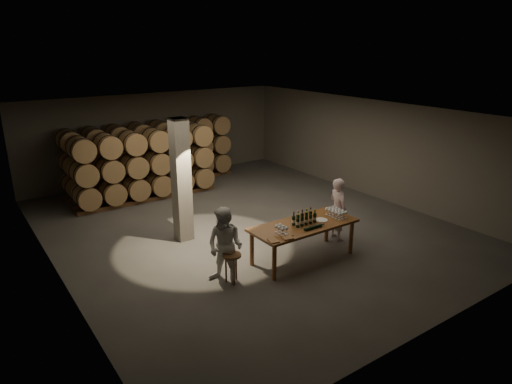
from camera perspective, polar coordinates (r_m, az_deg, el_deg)
room at (r=11.75m, az=-9.33°, el=1.40°), size 12.00×12.00×12.00m
tasting_table at (r=10.81m, az=5.95°, el=-4.49°), size 2.60×1.10×0.90m
barrel_stack_back at (r=16.77m, az=-13.00°, el=4.82°), size 6.26×0.95×2.31m
barrel_stack_front at (r=15.23m, az=-13.69°, el=3.42°), size 4.70×0.95×2.31m
bottle_cluster at (r=10.74m, az=6.05°, el=-3.38°), size 0.60×0.23×0.33m
lying_bottles at (r=10.51m, az=7.18°, el=-4.39°), size 0.59×0.07×0.07m
glass_cluster_left at (r=10.17m, az=3.18°, el=-4.48°), size 0.20×0.31×0.18m
glass_cluster_right at (r=11.30m, az=10.02°, el=-2.37°), size 0.31×0.53×0.19m
plate at (r=11.03m, az=8.14°, el=-3.48°), size 0.31×0.31×0.02m
notebook_near at (r=9.96m, az=3.96°, el=-5.75°), size 0.25×0.22×0.03m
notebook_corner at (r=9.83m, az=2.17°, el=-6.09°), size 0.25×0.29×0.02m
pen at (r=10.08m, az=4.40°, el=-5.52°), size 0.14×0.04×0.01m
stool at (r=9.83m, az=-3.02°, el=-8.42°), size 0.40×0.40×0.67m
person_man at (r=12.03m, az=10.20°, el=-2.11°), size 0.47×0.65×1.66m
person_woman at (r=9.72m, az=-3.87°, el=-6.78°), size 0.97×1.04×1.70m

